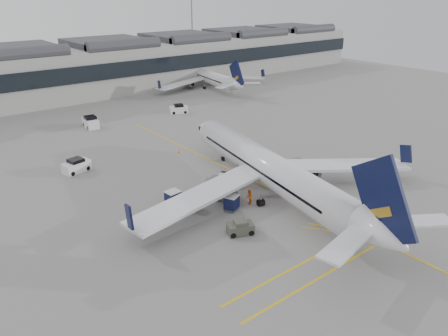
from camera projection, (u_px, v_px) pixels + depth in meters
ground at (229, 224)px, 47.97m from camera, size 220.00×220.00×0.00m
terminal at (26, 74)px, 97.58m from camera, size 200.00×20.45×12.40m
apron_markings at (239, 174)px, 60.94m from camera, size 0.25×60.00×0.01m
airliner_main at (272, 170)px, 53.51m from camera, size 38.28×42.21×11.33m
airliner_far at (209, 77)px, 112.80m from camera, size 30.48×33.52×8.95m
belt_loader at (227, 180)px, 57.72m from camera, size 4.51×1.66×1.84m
baggage_cart_a at (214, 191)px, 53.74m from camera, size 1.64×1.40×1.59m
baggage_cart_b at (232, 202)px, 50.80m from camera, size 2.12×1.96×1.80m
baggage_cart_c at (173, 198)px, 51.79m from camera, size 1.89×1.61×1.85m
baggage_cart_d at (188, 201)px, 51.20m from camera, size 1.89×1.71×1.65m
ramp_agent_a at (215, 192)px, 53.68m from camera, size 0.74×0.70×1.71m
ramp_agent_b at (249, 197)px, 52.13m from camera, size 1.13×1.13×1.84m
pushback_tug at (240, 228)px, 45.99m from camera, size 3.14×2.59×1.52m
safety_cone_nose at (179, 152)px, 68.51m from camera, size 0.33×0.33×0.46m
safety_cone_engine at (273, 173)px, 60.45m from camera, size 0.39×0.39×0.55m
service_van_left at (76, 166)px, 61.42m from camera, size 4.06×2.65×1.92m
service_van_mid at (91, 122)px, 80.92m from camera, size 2.47×4.31×2.12m
service_van_right at (179, 109)px, 90.09m from camera, size 3.99×3.06×1.84m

